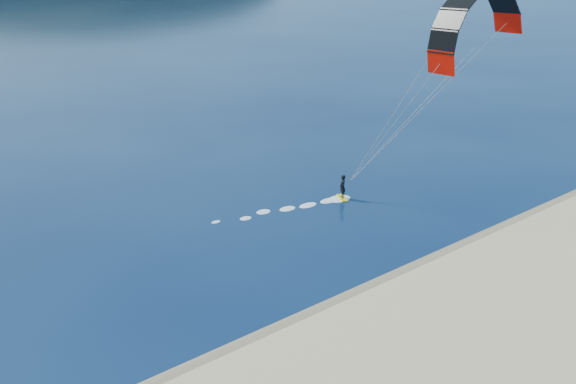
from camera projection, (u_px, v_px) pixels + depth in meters
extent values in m
plane|color=#08183C|center=(358.00, 382.00, 24.61)|extent=(1800.00, 1800.00, 0.00)
cube|color=#80654A|center=(295.00, 333.00, 27.91)|extent=(220.00, 2.50, 0.10)
cube|color=yellow|center=(342.00, 198.00, 44.45)|extent=(1.06, 1.60, 0.09)
imported|color=black|center=(343.00, 187.00, 44.09)|extent=(0.69, 0.81, 1.88)
cylinder|color=gray|center=(409.00, 118.00, 41.53)|extent=(0.02, 0.02, 13.59)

